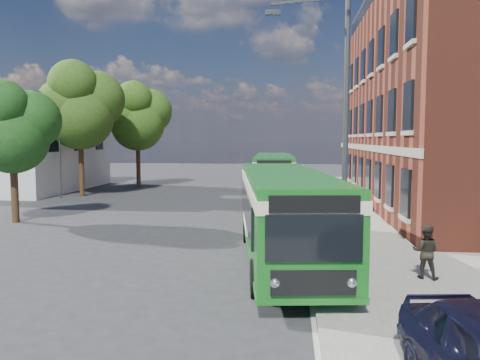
# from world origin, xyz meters

# --- Properties ---
(ground) EXTENTS (120.00, 120.00, 0.00)m
(ground) POSITION_xyz_m (0.00, 0.00, 0.00)
(ground) COLOR #29292C
(ground) RESTS_ON ground
(pavement) EXTENTS (6.00, 48.00, 0.15)m
(pavement) POSITION_xyz_m (7.00, 8.00, 0.07)
(pavement) COLOR gray
(pavement) RESTS_ON ground
(kerb_line) EXTENTS (0.12, 48.00, 0.01)m
(kerb_line) POSITION_xyz_m (3.95, 8.00, 0.01)
(kerb_line) COLOR beige
(kerb_line) RESTS_ON ground
(brick_office) EXTENTS (12.10, 26.00, 14.20)m
(brick_office) POSITION_xyz_m (14.00, 12.00, 6.97)
(brick_office) COLOR maroon
(brick_office) RESTS_ON ground
(white_building) EXTENTS (9.40, 13.40, 7.30)m
(white_building) POSITION_xyz_m (-18.00, 18.00, 3.66)
(white_building) COLOR silver
(white_building) RESTS_ON ground
(flagpole) EXTENTS (0.95, 0.10, 9.00)m
(flagpole) POSITION_xyz_m (-12.45, 13.00, 4.94)
(flagpole) COLOR #3C3E41
(flagpole) RESTS_ON ground
(street_lamp) EXTENTS (2.96, 2.38, 9.00)m
(street_lamp) POSITION_xyz_m (4.84, -2.00, 4.79)
(street_lamp) COLOR #3C3E41
(street_lamp) RESTS_ON ground
(bus_stop_sign) EXTENTS (0.35, 0.08, 2.52)m
(bus_stop_sign) POSITION_xyz_m (5.60, -4.20, 1.51)
(bus_stop_sign) COLOR #3C3E41
(bus_stop_sign) RESTS_ON ground
(bus_front) EXTENTS (3.98, 11.45, 3.02)m
(bus_front) POSITION_xyz_m (3.20, -2.13, 1.83)
(bus_front) COLOR #17641C
(bus_front) RESTS_ON ground
(bus_rear) EXTENTS (2.99, 11.09, 3.02)m
(bus_rear) POSITION_xyz_m (2.24, 14.77, 1.83)
(bus_rear) COLOR #185B1E
(bus_rear) RESTS_ON ground
(pedestrian_a) EXTENTS (0.73, 0.59, 1.74)m
(pedestrian_a) POSITION_xyz_m (4.60, -2.38, 1.02)
(pedestrian_a) COLOR black
(pedestrian_a) RESTS_ON pavement
(pedestrian_b) EXTENTS (0.91, 0.82, 1.54)m
(pedestrian_b) POSITION_xyz_m (7.25, -4.28, 0.92)
(pedestrian_b) COLOR black
(pedestrian_b) RESTS_ON pavement
(tree_left) EXTENTS (4.10, 3.90, 6.92)m
(tree_left) POSITION_xyz_m (-10.10, 3.73, 4.69)
(tree_left) COLOR #352213
(tree_left) RESTS_ON ground
(tree_mid) EXTENTS (5.69, 5.41, 9.60)m
(tree_mid) POSITION_xyz_m (-11.57, 14.38, 6.52)
(tree_mid) COLOR #352213
(tree_mid) RESTS_ON ground
(tree_right) EXTENTS (5.30, 5.04, 8.95)m
(tree_right) POSITION_xyz_m (-9.53, 20.98, 6.08)
(tree_right) COLOR #352213
(tree_right) RESTS_ON ground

